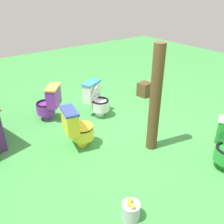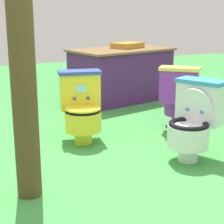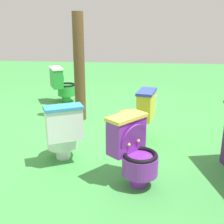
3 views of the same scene
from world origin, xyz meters
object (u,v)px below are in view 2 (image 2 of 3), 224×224
at_px(toilet_yellow, 82,107).
at_px(toilet_white, 194,120).
at_px(toilet_purple, 180,97).
at_px(vendor_table, 121,74).
at_px(wooden_post, 23,77).

relative_size(toilet_yellow, toilet_white, 1.00).
xyz_separation_m(toilet_yellow, toilet_purple, (1.18, -0.03, 0.00)).
bearing_deg(vendor_table, toilet_yellow, -127.41).
relative_size(toilet_purple, toilet_white, 1.00).
distance_m(toilet_white, wooden_post, 1.61).
height_order(toilet_yellow, vendor_table, vendor_table).
height_order(toilet_yellow, wooden_post, wooden_post).
bearing_deg(toilet_white, wooden_post, 67.80).
height_order(toilet_yellow, toilet_white, same).
bearing_deg(toilet_yellow, toilet_purple, -169.42).
relative_size(vendor_table, wooden_post, 0.92).
distance_m(toilet_purple, wooden_post, 2.23).
relative_size(toilet_white, vendor_table, 0.45).
xyz_separation_m(toilet_yellow, toilet_white, (0.75, -0.88, 0.00)).
xyz_separation_m(toilet_purple, vendor_table, (0.02, 1.59, 0.02)).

